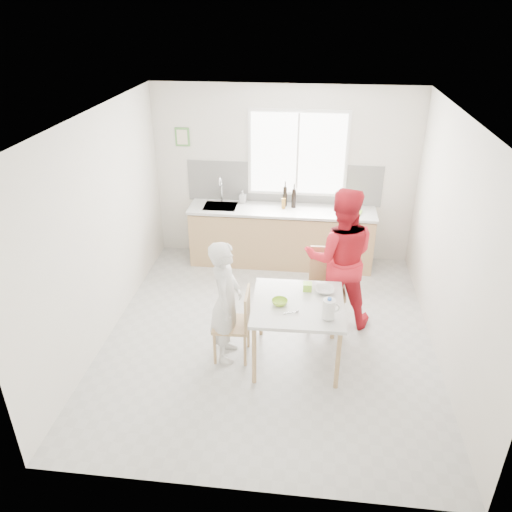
# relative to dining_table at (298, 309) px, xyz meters

# --- Properties ---
(ground) EXTENTS (4.50, 4.50, 0.00)m
(ground) POSITION_rel_dining_table_xyz_m (-0.35, 0.43, -0.70)
(ground) COLOR #B7B7B2
(ground) RESTS_ON ground
(room_shell) EXTENTS (4.50, 4.50, 4.50)m
(room_shell) POSITION_rel_dining_table_xyz_m (-0.35, 0.43, 0.95)
(room_shell) COLOR silver
(room_shell) RESTS_ON ground
(window) EXTENTS (1.50, 0.06, 1.30)m
(window) POSITION_rel_dining_table_xyz_m (-0.15, 2.66, 1.00)
(window) COLOR white
(window) RESTS_ON room_shell
(backsplash) EXTENTS (3.00, 0.02, 0.65)m
(backsplash) POSITION_rel_dining_table_xyz_m (-0.35, 2.67, 0.53)
(backsplash) COLOR white
(backsplash) RESTS_ON room_shell
(picture_frame) EXTENTS (0.22, 0.03, 0.28)m
(picture_frame) POSITION_rel_dining_table_xyz_m (-1.90, 2.66, 1.20)
(picture_frame) COLOR #549644
(picture_frame) RESTS_ON room_shell
(kitchen_counter) EXTENTS (2.84, 0.64, 1.37)m
(kitchen_counter) POSITION_rel_dining_table_xyz_m (-0.35, 2.38, -0.28)
(kitchen_counter) COLOR tan
(kitchen_counter) RESTS_ON ground
(dining_table) EXTENTS (1.03, 1.03, 0.78)m
(dining_table) POSITION_rel_dining_table_xyz_m (0.00, 0.00, 0.00)
(dining_table) COLOR silver
(dining_table) RESTS_ON ground
(chair_left) EXTENTS (0.42, 0.42, 0.88)m
(chair_left) POSITION_rel_dining_table_xyz_m (-0.68, -0.02, -0.21)
(chair_left) COLOR tan
(chair_left) RESTS_ON ground
(chair_far) EXTENTS (0.48, 0.48, 1.01)m
(chair_far) POSITION_rel_dining_table_xyz_m (0.33, 0.83, -0.14)
(chair_far) COLOR tan
(chair_far) RESTS_ON ground
(person_white) EXTENTS (0.37, 0.55, 1.48)m
(person_white) POSITION_rel_dining_table_xyz_m (-0.80, -0.02, 0.04)
(person_white) COLOR silver
(person_white) RESTS_ON ground
(person_red) EXTENTS (0.90, 0.71, 1.83)m
(person_red) POSITION_rel_dining_table_xyz_m (0.47, 0.86, 0.22)
(person_red) COLOR red
(person_red) RESTS_ON ground
(bowl_green) EXTENTS (0.18, 0.18, 0.06)m
(bowl_green) POSITION_rel_dining_table_xyz_m (-0.20, -0.05, 0.11)
(bowl_green) COLOR #9BD130
(bowl_green) RESTS_ON dining_table
(bowl_white) EXTENTS (0.22, 0.22, 0.05)m
(bowl_white) POSITION_rel_dining_table_xyz_m (0.29, 0.26, 0.11)
(bowl_white) COLOR silver
(bowl_white) RESTS_ON dining_table
(milk_jug) EXTENTS (0.19, 0.13, 0.24)m
(milk_jug) POSITION_rel_dining_table_xyz_m (0.33, -0.27, 0.21)
(milk_jug) COLOR white
(milk_jug) RESTS_ON dining_table
(green_box) EXTENTS (0.10, 0.10, 0.09)m
(green_box) POSITION_rel_dining_table_xyz_m (0.09, 0.28, 0.13)
(green_box) COLOR #94DA32
(green_box) RESTS_ON dining_table
(spoon) EXTENTS (0.15, 0.07, 0.01)m
(spoon) POSITION_rel_dining_table_xyz_m (-0.08, -0.22, 0.09)
(spoon) COLOR #A5A5AA
(spoon) RESTS_ON dining_table
(cutting_board) EXTENTS (0.40, 0.32, 0.01)m
(cutting_board) POSITION_rel_dining_table_xyz_m (0.66, 2.35, 0.23)
(cutting_board) COLOR #96DA32
(cutting_board) RESTS_ON kitchen_counter
(wine_bottle_a) EXTENTS (0.07, 0.07, 0.32)m
(wine_bottle_a) POSITION_rel_dining_table_xyz_m (-0.31, 2.50, 0.38)
(wine_bottle_a) COLOR black
(wine_bottle_a) RESTS_ON kitchen_counter
(wine_bottle_b) EXTENTS (0.07, 0.07, 0.30)m
(wine_bottle_b) POSITION_rel_dining_table_xyz_m (-0.18, 2.46, 0.37)
(wine_bottle_b) COLOR black
(wine_bottle_b) RESTS_ON kitchen_counter
(jar_amber) EXTENTS (0.06, 0.06, 0.16)m
(jar_amber) POSITION_rel_dining_table_xyz_m (-0.33, 2.40, 0.30)
(jar_amber) COLOR olive
(jar_amber) RESTS_ON kitchen_counter
(soap_bottle) EXTENTS (0.11, 0.11, 0.20)m
(soap_bottle) POSITION_rel_dining_table_xyz_m (-0.97, 2.56, 0.32)
(soap_bottle) COLOR #999999
(soap_bottle) RESTS_ON kitchen_counter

